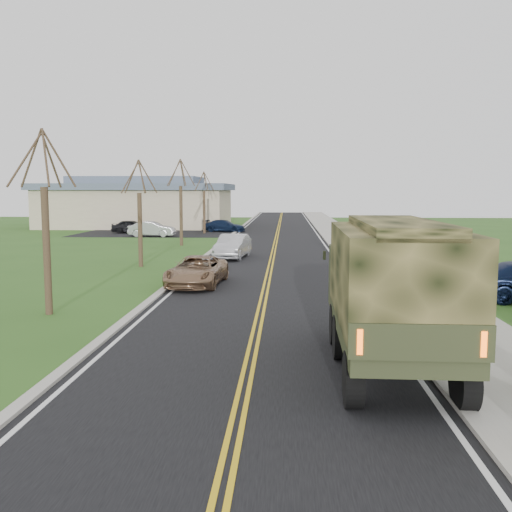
{
  "coord_description": "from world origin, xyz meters",
  "views": [
    {
      "loc": [
        0.85,
        -8.18,
        4.07
      ],
      "look_at": [
        -0.21,
        11.64,
        1.8
      ],
      "focal_mm": 40.0,
      "sensor_mm": 36.0,
      "label": 1
    }
  ],
  "objects": [
    {
      "name": "lot_car_navy",
      "position": [
        -5.32,
        48.35,
        0.6
      ],
      "size": [
        4.37,
        2.46,
        1.19
      ],
      "primitive_type": "imported",
      "rotation": [
        0.0,
        0.0,
        1.37
      ],
      "color": "#0E1B36",
      "rests_on": "ground"
    },
    {
      "name": "lot_car_dark",
      "position": [
        -13.99,
        45.81,
        0.65
      ],
      "size": [
        3.94,
        1.85,
        1.3
      ],
      "primitive_type": "imported",
      "rotation": [
        0.0,
        0.0,
        1.49
      ],
      "color": "black",
      "rests_on": "ground"
    },
    {
      "name": "commercial_building",
      "position": [
        -15.98,
        55.97,
        2.69
      ],
      "size": [
        25.5,
        21.5,
        5.65
      ],
      "color": "tan",
      "rests_on": "ground"
    },
    {
      "name": "bare_tree_d",
      "position": [
        -7.0,
        46.0,
        2.55
      ],
      "size": [
        1.88,
        2.2,
        5.91
      ],
      "color": "#38281C",
      "rests_on": "ground"
    },
    {
      "name": "bare_tree_a",
      "position": [
        -7.0,
        10.0,
        2.63
      ],
      "size": [
        1.93,
        2.26,
        6.08
      ],
      "color": "#38281C",
      "rests_on": "ground"
    },
    {
      "name": "bare_tree_c",
      "position": [
        -7.0,
        34.0,
        2.78
      ],
      "size": [
        2.04,
        2.39,
        6.42
      ],
      "color": "#38281C",
      "rests_on": "ground"
    },
    {
      "name": "curb_left",
      "position": [
        -4.15,
        40.0,
        0.05
      ],
      "size": [
        0.3,
        120.0,
        0.1
      ],
      "primitive_type": "cube",
      "color": "#9E998E",
      "rests_on": "ground"
    },
    {
      "name": "suv_champagne",
      "position": [
        -3.0,
        15.99,
        0.63
      ],
      "size": [
        2.42,
        4.7,
        1.27
      ],
      "primitive_type": "imported",
      "rotation": [
        0.0,
        0.0,
        -0.07
      ],
      "color": "#8D6C50",
      "rests_on": "ground"
    },
    {
      "name": "curb_right",
      "position": [
        4.15,
        40.0,
        0.06
      ],
      "size": [
        0.3,
        120.0,
        0.12
      ],
      "primitive_type": "cube",
      "color": "#9E998E",
      "rests_on": "ground"
    },
    {
      "name": "military_truck",
      "position": [
        3.2,
        4.61,
        1.98
      ],
      "size": [
        2.54,
        6.98,
        3.45
      ],
      "rotation": [
        0.0,
        0.0,
        -0.02
      ],
      "color": "black",
      "rests_on": "ground"
    },
    {
      "name": "road",
      "position": [
        0.0,
        40.0,
        0.01
      ],
      "size": [
        8.0,
        120.0,
        0.01
      ],
      "primitive_type": "cube",
      "color": "black",
      "rests_on": "ground"
    },
    {
      "name": "sidewalk_right",
      "position": [
        5.9,
        40.0,
        0.05
      ],
      "size": [
        3.2,
        120.0,
        0.1
      ],
      "primitive_type": "cube",
      "color": "#9E998E",
      "rests_on": "ground"
    },
    {
      "name": "bare_tree_b",
      "position": [
        -7.0,
        22.0,
        2.48
      ],
      "size": [
        1.83,
        2.14,
        5.73
      ],
      "color": "#38281C",
      "rests_on": "ground"
    },
    {
      "name": "lot_car_silver",
      "position": [
        -11.12,
        42.0,
        0.68
      ],
      "size": [
        4.19,
        1.6,
        1.36
      ],
      "primitive_type": "imported",
      "rotation": [
        0.0,
        0.0,
        1.53
      ],
      "color": "#A6A5AA",
      "rests_on": "ground"
    },
    {
      "name": "ground",
      "position": [
        0.0,
        0.0,
        0.0
      ],
      "size": [
        160.0,
        160.0,
        0.0
      ],
      "primitive_type": "plane",
      "color": "#2D521B",
      "rests_on": "ground"
    },
    {
      "name": "sedan_silver",
      "position": [
        -2.4,
        26.07,
        0.72
      ],
      "size": [
        2.05,
        4.54,
        1.45
      ],
      "primitive_type": "imported",
      "rotation": [
        0.0,
        0.0,
        -0.12
      ],
      "color": "silver",
      "rests_on": "ground"
    }
  ]
}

